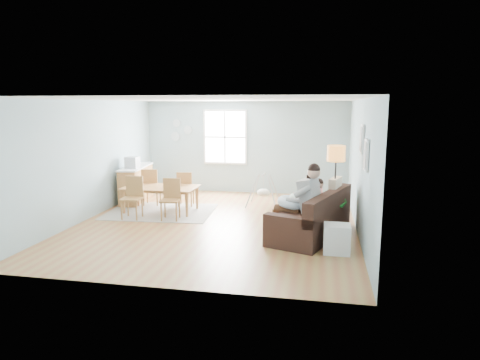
% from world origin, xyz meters
% --- Properties ---
extents(room, '(8.40, 9.40, 3.90)m').
position_xyz_m(room, '(0.00, 0.00, 2.42)').
color(room, '#9F5F38').
extents(window, '(1.32, 0.08, 1.62)m').
position_xyz_m(window, '(-0.60, 3.46, 1.65)').
color(window, white).
rests_on(window, room).
extents(pictures, '(0.05, 1.34, 0.74)m').
position_xyz_m(pictures, '(2.97, -1.05, 1.85)').
color(pictures, white).
rests_on(pictures, room).
extents(wall_plates, '(0.67, 0.02, 0.66)m').
position_xyz_m(wall_plates, '(-2.00, 3.47, 1.83)').
color(wall_plates, '#95A8B3').
rests_on(wall_plates, room).
extents(sofa, '(1.66, 2.45, 0.91)m').
position_xyz_m(sofa, '(2.11, -0.57, 0.32)').
color(sofa, black).
rests_on(sofa, room).
extents(green_throw, '(1.20, 1.10, 0.04)m').
position_xyz_m(green_throw, '(2.28, 0.17, 0.58)').
color(green_throw, '#145B1A').
rests_on(green_throw, sofa).
extents(beige_pillow, '(0.29, 0.57, 0.55)m').
position_xyz_m(beige_pillow, '(2.53, -0.08, 0.83)').
color(beige_pillow, '#BEAA91').
rests_on(beige_pillow, sofa).
extents(father, '(1.14, 0.74, 1.51)m').
position_xyz_m(father, '(1.87, -0.82, 0.80)').
color(father, gray).
rests_on(father, sofa).
extents(nursing_pillow, '(0.79, 0.78, 0.24)m').
position_xyz_m(nursing_pillow, '(1.71, -0.77, 0.71)').
color(nursing_pillow, '#ABBFD5').
rests_on(nursing_pillow, father).
extents(infant, '(0.15, 0.40, 0.15)m').
position_xyz_m(infant, '(1.71, -0.73, 0.80)').
color(infant, silver).
rests_on(infant, nursing_pillow).
extents(toddler, '(0.60, 0.42, 0.90)m').
position_xyz_m(toddler, '(2.10, -0.33, 0.77)').
color(toddler, white).
rests_on(toddler, sofa).
extents(floor_lamp, '(0.36, 0.36, 1.78)m').
position_xyz_m(floor_lamp, '(2.52, -0.18, 1.47)').
color(floor_lamp, black).
rests_on(floor_lamp, room).
extents(storage_cube, '(0.46, 0.41, 0.51)m').
position_xyz_m(storage_cube, '(2.53, -1.50, 0.26)').
color(storage_cube, silver).
rests_on(storage_cube, room).
extents(rug, '(2.65, 2.08, 0.01)m').
position_xyz_m(rug, '(-1.60, 0.72, 0.01)').
color(rug, gray).
rests_on(rug, room).
extents(dining_table, '(1.77, 1.00, 0.62)m').
position_xyz_m(dining_table, '(-1.60, 0.72, 0.31)').
color(dining_table, '#955831').
rests_on(dining_table, rug).
extents(chair_sw, '(0.45, 0.45, 0.96)m').
position_xyz_m(chair_sw, '(-2.01, 0.07, 0.55)').
color(chair_sw, brown).
rests_on(chair_sw, rug).
extents(chair_se, '(0.47, 0.47, 0.93)m').
position_xyz_m(chair_se, '(-1.11, 0.12, 0.53)').
color(chair_se, brown).
rests_on(chair_se, rug).
extents(chair_nw, '(0.49, 0.49, 0.97)m').
position_xyz_m(chair_nw, '(-2.09, 1.31, 0.55)').
color(chair_nw, brown).
rests_on(chair_nw, rug).
extents(chair_ne, '(0.46, 0.46, 0.91)m').
position_xyz_m(chair_ne, '(-1.18, 1.37, 0.52)').
color(chair_ne, brown).
rests_on(chair_ne, rug).
extents(counter, '(0.70, 1.75, 0.95)m').
position_xyz_m(counter, '(-2.70, 1.77, 0.48)').
color(counter, '#955831').
rests_on(counter, room).
extents(monitor, '(0.32, 0.30, 0.30)m').
position_xyz_m(monitor, '(-2.65, 1.45, 1.10)').
color(monitor, '#A7A7AC').
rests_on(monitor, counter).
extents(baby_swing, '(0.84, 0.85, 0.83)m').
position_xyz_m(baby_swing, '(0.79, 1.79, 0.37)').
color(baby_swing, '#A7A7AC').
rests_on(baby_swing, room).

